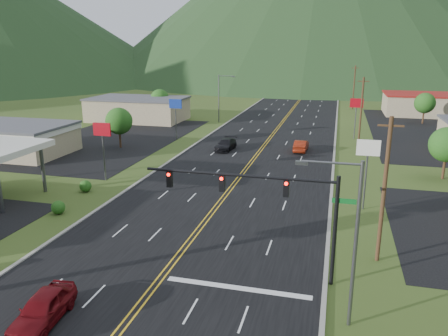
% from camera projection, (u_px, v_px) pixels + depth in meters
% --- Properties ---
extents(traffic_signal, '(13.10, 0.43, 7.00)m').
position_uv_depth(traffic_signal, '(269.00, 197.00, 26.66)').
color(traffic_signal, black).
rests_on(traffic_signal, ground).
extents(streetlight_east, '(3.28, 0.25, 9.00)m').
position_uv_depth(streetlight_east, '(350.00, 234.00, 21.84)').
color(streetlight_east, '#59595E').
rests_on(streetlight_east, ground).
extents(streetlight_west, '(3.28, 0.25, 9.00)m').
position_uv_depth(streetlight_west, '(220.00, 95.00, 83.29)').
color(streetlight_west, '#59595E').
rests_on(streetlight_west, ground).
extents(building_west_mid, '(14.40, 10.40, 4.10)m').
position_uv_depth(building_west_mid, '(15.00, 138.00, 59.20)').
color(building_west_mid, tan).
rests_on(building_west_mid, ground).
extents(building_west_far, '(18.40, 11.40, 4.50)m').
position_uv_depth(building_west_far, '(138.00, 109.00, 86.18)').
color(building_west_far, tan).
rests_on(building_west_far, ground).
extents(building_east_far, '(16.40, 12.40, 4.50)m').
position_uv_depth(building_east_far, '(424.00, 104.00, 93.09)').
color(building_east_far, tan).
rests_on(building_east_far, ground).
extents(pole_sign_west_a, '(2.00, 0.18, 6.40)m').
position_uv_depth(pole_sign_west_a, '(102.00, 135.00, 46.62)').
color(pole_sign_west_a, '#59595E').
rests_on(pole_sign_west_a, ground).
extents(pole_sign_west_b, '(2.00, 0.18, 6.40)m').
position_uv_depth(pole_sign_west_b, '(176.00, 108.00, 67.12)').
color(pole_sign_west_b, '#59595E').
rests_on(pole_sign_west_b, ground).
extents(pole_sign_east_a, '(2.00, 0.18, 6.40)m').
position_uv_depth(pole_sign_east_a, '(368.00, 155.00, 38.21)').
color(pole_sign_east_a, '#59595E').
rests_on(pole_sign_east_a, ground).
extents(pole_sign_east_b, '(2.00, 0.18, 6.40)m').
position_uv_depth(pole_sign_east_b, '(356.00, 107.00, 68.02)').
color(pole_sign_east_b, '#59595E').
rests_on(pole_sign_east_b, ground).
extents(tree_west_a, '(3.84, 3.84, 5.82)m').
position_uv_depth(tree_west_a, '(119.00, 121.00, 62.37)').
color(tree_west_a, '#382314').
rests_on(tree_west_a, ground).
extents(tree_west_b, '(3.84, 3.84, 5.82)m').
position_uv_depth(tree_west_b, '(160.00, 99.00, 88.74)').
color(tree_west_b, '#382314').
rests_on(tree_west_b, ground).
extents(tree_east_a, '(3.84, 3.84, 5.82)m').
position_uv_depth(tree_east_a, '(447.00, 145.00, 47.52)').
color(tree_east_a, '#382314').
rests_on(tree_east_a, ground).
extents(tree_east_b, '(3.84, 3.84, 5.82)m').
position_uv_depth(tree_east_b, '(425.00, 103.00, 81.95)').
color(tree_east_b, '#382314').
rests_on(tree_east_b, ground).
extents(utility_pole_a, '(1.60, 0.28, 10.00)m').
position_uv_depth(utility_pole_a, '(384.00, 190.00, 28.75)').
color(utility_pole_a, '#382314').
rests_on(utility_pole_a, ground).
extents(utility_pole_b, '(1.60, 0.28, 10.00)m').
position_uv_depth(utility_pole_b, '(361.00, 111.00, 63.22)').
color(utility_pole_b, '#382314').
rests_on(utility_pole_b, ground).
extents(utility_pole_c, '(1.60, 0.28, 10.00)m').
position_uv_depth(utility_pole_c, '(354.00, 87.00, 100.49)').
color(utility_pole_c, '#382314').
rests_on(utility_pole_c, ground).
extents(utility_pole_d, '(1.60, 0.28, 10.00)m').
position_uv_depth(utility_pole_d, '(351.00, 76.00, 137.76)').
color(utility_pole_d, '#382314').
rests_on(utility_pole_d, ground).
extents(car_red_near, '(2.44, 4.96, 1.63)m').
position_uv_depth(car_red_near, '(43.00, 309.00, 23.10)').
color(car_red_near, '#630B10').
rests_on(car_red_near, ground).
extents(car_dark_mid, '(2.46, 5.29, 1.50)m').
position_uv_depth(car_dark_mid, '(226.00, 145.00, 61.74)').
color(car_dark_mid, black).
rests_on(car_dark_mid, ground).
extents(car_red_far, '(1.83, 4.83, 1.57)m').
position_uv_depth(car_red_far, '(301.00, 146.00, 60.97)').
color(car_red_far, maroon).
rests_on(car_red_far, ground).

